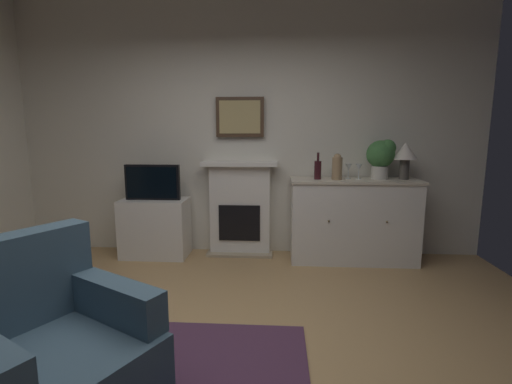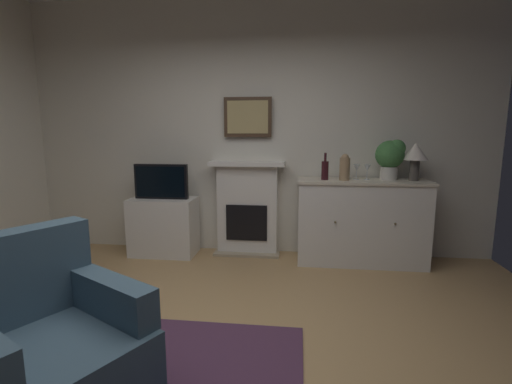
# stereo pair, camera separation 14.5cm
# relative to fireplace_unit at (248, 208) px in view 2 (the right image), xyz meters

# --- Properties ---
(ground_plane) EXTENTS (5.47, 4.55, 0.10)m
(ground_plane) POSITION_rel_fireplace_unit_xyz_m (0.06, -2.12, -0.60)
(ground_plane) COLOR tan
(ground_plane) RESTS_ON ground
(wall_rear) EXTENTS (5.47, 0.06, 2.95)m
(wall_rear) POSITION_rel_fireplace_unit_xyz_m (0.06, 0.13, 0.93)
(wall_rear) COLOR silver
(wall_rear) RESTS_ON ground_plane
(fireplace_unit) EXTENTS (0.87, 0.30, 1.10)m
(fireplace_unit) POSITION_rel_fireplace_unit_xyz_m (0.00, 0.00, 0.00)
(fireplace_unit) COLOR white
(fireplace_unit) RESTS_ON ground_plane
(framed_picture) EXTENTS (0.55, 0.04, 0.45)m
(framed_picture) POSITION_rel_fireplace_unit_xyz_m (-0.00, 0.05, 1.05)
(framed_picture) COLOR #473323
(sideboard_cabinet) EXTENTS (1.39, 0.49, 0.93)m
(sideboard_cabinet) POSITION_rel_fireplace_unit_xyz_m (1.28, -0.18, -0.08)
(sideboard_cabinet) COLOR white
(sideboard_cabinet) RESTS_ON ground_plane
(table_lamp) EXTENTS (0.26, 0.26, 0.40)m
(table_lamp) POSITION_rel_fireplace_unit_xyz_m (1.80, -0.18, 0.66)
(table_lamp) COLOR #4C4742
(table_lamp) RESTS_ON sideboard_cabinet
(wine_bottle) EXTENTS (0.08, 0.08, 0.29)m
(wine_bottle) POSITION_rel_fireplace_unit_xyz_m (0.87, -0.21, 0.49)
(wine_bottle) COLOR #331419
(wine_bottle) RESTS_ON sideboard_cabinet
(wine_glass_left) EXTENTS (0.07, 0.07, 0.16)m
(wine_glass_left) POSITION_rel_fireplace_unit_xyz_m (1.21, -0.15, 0.50)
(wine_glass_left) COLOR silver
(wine_glass_left) RESTS_ON sideboard_cabinet
(wine_glass_center) EXTENTS (0.07, 0.07, 0.16)m
(wine_glass_center) POSITION_rel_fireplace_unit_xyz_m (1.32, -0.16, 0.50)
(wine_glass_center) COLOR silver
(wine_glass_center) RESTS_ON sideboard_cabinet
(vase_decorative) EXTENTS (0.11, 0.11, 0.28)m
(vase_decorative) POSITION_rel_fireplace_unit_xyz_m (1.08, -0.23, 0.52)
(vase_decorative) COLOR #9E7F5B
(vase_decorative) RESTS_ON sideboard_cabinet
(tv_cabinet) EXTENTS (0.75, 0.42, 0.67)m
(tv_cabinet) POSITION_rel_fireplace_unit_xyz_m (-0.97, -0.16, -0.21)
(tv_cabinet) COLOR white
(tv_cabinet) RESTS_ON ground_plane
(tv_set) EXTENTS (0.62, 0.07, 0.40)m
(tv_set) POSITION_rel_fireplace_unit_xyz_m (-0.97, -0.19, 0.32)
(tv_set) COLOR black
(tv_set) RESTS_ON tv_cabinet
(potted_plant_small) EXTENTS (0.30, 0.30, 0.43)m
(potted_plant_small) POSITION_rel_fireplace_unit_xyz_m (1.56, -0.13, 0.63)
(potted_plant_small) COLOR beige
(potted_plant_small) RESTS_ON sideboard_cabinet
(armchair) EXTENTS (1.07, 1.05, 0.92)m
(armchair) POSITION_rel_fireplace_unit_xyz_m (-0.66, -2.60, -0.17)
(armchair) COLOR #3F596B
(armchair) RESTS_ON ground_plane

